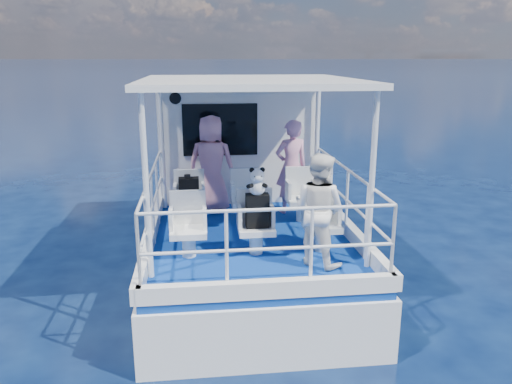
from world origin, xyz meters
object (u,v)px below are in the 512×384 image
panda (257,181)px  backpack_center (257,211)px  passenger_port_fwd (211,164)px  passenger_stbd_aft (319,209)px

panda → backpack_center: bearing=75.5°
passenger_port_fwd → passenger_stbd_aft: (1.27, -2.42, -0.10)m
passenger_port_fwd → panda: passenger_port_fwd is taller
passenger_port_fwd → passenger_stbd_aft: size_ratio=1.14×
passenger_stbd_aft → panda: bearing=17.4°
backpack_center → panda: 0.41m
passenger_stbd_aft → panda: 0.88m
passenger_port_fwd → panda: bearing=119.8°
passenger_port_fwd → passenger_stbd_aft: 2.73m
backpack_center → passenger_port_fwd: bearing=105.0°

